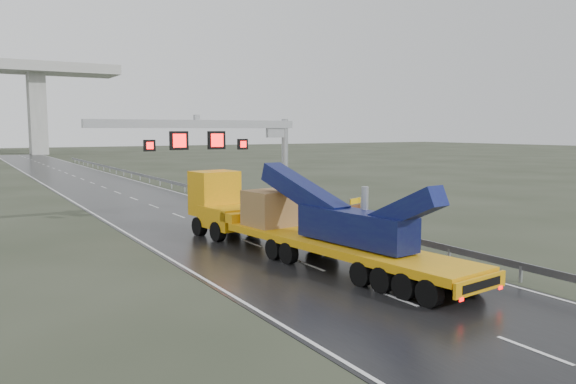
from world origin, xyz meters
TOP-DOWN VIEW (x-y plane):
  - ground at (0.00, 0.00)m, footprint 400.00×400.00m
  - road at (0.00, 40.00)m, footprint 11.00×200.00m
  - guardrail at (6.10, 30.00)m, footprint 0.20×140.00m
  - sign_gantry at (2.10, 17.99)m, footprint 14.90×1.20m
  - heavy_haul_truck at (0.40, 7.07)m, footprint 5.18×20.15m
  - exit_sign_pair at (7.61, 10.35)m, footprint 1.17×0.52m
  - striped_barrier at (7.05, 16.90)m, footprint 0.74×0.45m

SIDE VIEW (x-z plane):
  - ground at x=0.00m, z-range 0.00..0.00m
  - road at x=0.00m, z-range 0.00..0.02m
  - striped_barrier at x=7.05m, z-range 0.00..1.19m
  - guardrail at x=6.10m, z-range 0.00..1.40m
  - exit_sign_pair at x=7.61m, z-range 0.42..2.55m
  - heavy_haul_truck at x=0.40m, z-range -0.53..4.16m
  - sign_gantry at x=2.10m, z-range 1.90..9.33m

